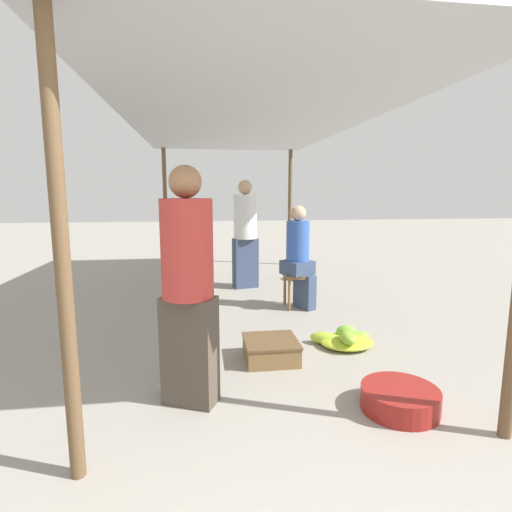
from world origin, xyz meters
TOP-DOWN VIEW (x-y plane):
  - ground_plane at (0.00, 0.00)m, footprint 40.00×40.00m
  - canopy_post_front_left at (-1.28, 0.30)m, footprint 0.08×0.08m
  - canopy_post_back_left at (-1.28, 6.46)m, footprint 0.08×0.08m
  - canopy_post_back_right at (1.28, 6.46)m, footprint 0.08×0.08m
  - canopy_tarp at (0.00, 3.38)m, footprint 2.95×6.56m
  - vendor_foreground at (-0.69, 1.00)m, footprint 0.48×0.48m
  - stool at (0.66, 3.27)m, footprint 0.34×0.34m
  - vendor_seated at (0.68, 3.26)m, footprint 0.46×0.46m
  - basin_black at (0.77, 0.68)m, footprint 0.54×0.54m
  - banana_pile_left_0 at (-0.97, 4.95)m, footprint 0.49×0.58m
  - banana_pile_left_1 at (-0.83, 3.51)m, footprint 0.47×0.52m
  - banana_pile_right_0 at (0.81, 1.88)m, footprint 0.65×0.48m
  - banana_pile_right_1 at (1.07, 4.98)m, footprint 0.38×0.47m
  - crate_near at (0.02, 1.65)m, footprint 0.49×0.49m
  - shopper_walking_mid at (0.11, 4.51)m, footprint 0.44×0.44m

SIDE VIEW (x-z plane):
  - ground_plane at x=0.00m, z-range 0.00..0.00m
  - banana_pile_left_1 at x=-0.83m, z-range -0.02..0.14m
  - banana_pile_right_0 at x=0.81m, z-range -0.03..0.16m
  - banana_pile_left_0 at x=-0.97m, z-range -0.04..0.20m
  - basin_black at x=0.77m, z-range 0.00..0.16m
  - banana_pile_right_1 at x=1.07m, z-range -0.03..0.19m
  - crate_near at x=0.02m, z-range 0.00..0.19m
  - stool at x=0.66m, z-range 0.14..0.59m
  - vendor_seated at x=0.68m, z-range 0.03..1.39m
  - vendor_foreground at x=-0.69m, z-range 0.03..1.73m
  - shopper_walking_mid at x=0.11m, z-range 0.03..1.75m
  - canopy_post_front_left at x=-1.28m, z-range 0.00..2.39m
  - canopy_post_back_left at x=-1.28m, z-range 0.00..2.39m
  - canopy_post_back_right at x=1.28m, z-range 0.00..2.39m
  - canopy_tarp at x=0.00m, z-range 2.39..2.43m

